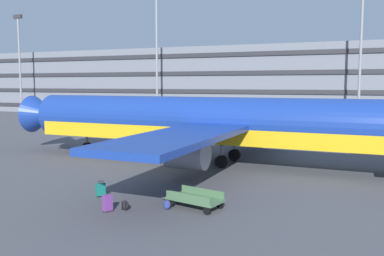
% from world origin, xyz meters
% --- Properties ---
extents(ground_plane, '(600.00, 600.00, 0.00)m').
position_xyz_m(ground_plane, '(0.00, 0.00, 0.00)').
color(ground_plane, '#4C4C51').
extents(terminal_structure, '(169.43, 19.05, 12.28)m').
position_xyz_m(terminal_structure, '(0.00, 46.33, 6.14)').
color(terminal_structure, slate).
rests_on(terminal_structure, ground_plane).
extents(airliner, '(35.88, 28.91, 10.13)m').
position_xyz_m(airliner, '(5.81, -1.44, 2.99)').
color(airliner, navy).
rests_on(airliner, ground_plane).
extents(light_mast_far_left, '(1.80, 0.50, 18.77)m').
position_xyz_m(light_mast_far_left, '(-44.94, 31.21, 11.02)').
color(light_mast_far_left, gray).
rests_on(light_mast_far_left, ground_plane).
extents(light_mast_left, '(1.80, 0.50, 24.91)m').
position_xyz_m(light_mast_left, '(-15.83, 31.21, 14.19)').
color(light_mast_left, gray).
rests_on(light_mast_left, ground_plane).
extents(light_mast_center_left, '(1.80, 0.50, 25.18)m').
position_xyz_m(light_mast_center_left, '(15.07, 31.21, 14.33)').
color(light_mast_center_left, gray).
rests_on(light_mast_center_left, ground_plane).
extents(suitcase_red, '(0.41, 0.49, 0.91)m').
position_xyz_m(suitcase_red, '(4.85, -14.49, 0.42)').
color(suitcase_red, '#72388C').
rests_on(suitcase_red, ground_plane).
extents(suitcase_orange, '(0.45, 0.52, 0.84)m').
position_xyz_m(suitcase_orange, '(3.06, -12.43, 0.38)').
color(suitcase_orange, '#147266').
rests_on(suitcase_orange, ground_plane).
extents(backpack_large, '(0.39, 0.30, 0.48)m').
position_xyz_m(backpack_large, '(4.20, -13.60, 0.21)').
color(backpack_large, gray).
rests_on(backpack_large, ground_plane).
extents(backpack_teal, '(0.38, 0.29, 0.51)m').
position_xyz_m(backpack_teal, '(7.27, -13.22, 0.22)').
color(backpack_teal, navy).
rests_on(backpack_teal, ground_plane).
extents(backpack_small, '(0.36, 0.30, 0.52)m').
position_xyz_m(backpack_small, '(5.50, -14.00, 0.22)').
color(backpack_small, black).
rests_on(backpack_small, ground_plane).
extents(baggage_cart, '(3.37, 1.85, 0.82)m').
position_xyz_m(baggage_cart, '(8.37, -12.43, 0.43)').
color(baggage_cart, '#4C724C').
rests_on(baggage_cart, ground_plane).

